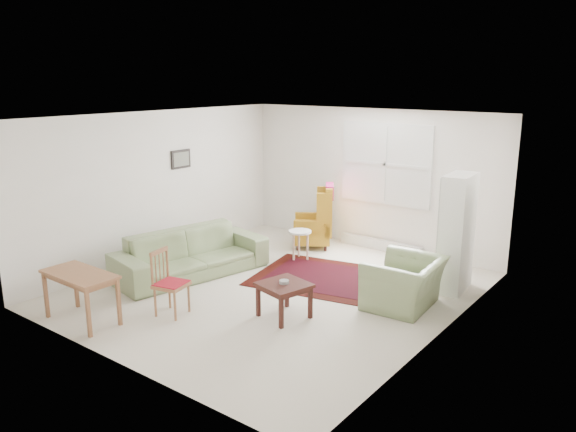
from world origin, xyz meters
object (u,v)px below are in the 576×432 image
Objects in this scene: armchair at (404,278)px; wingback_chair at (312,216)px; sofa at (191,245)px; desk at (82,297)px; stool at (300,245)px; desk_chair at (171,283)px; coffee_table at (284,300)px; cabinet at (457,233)px.

wingback_chair reaches higher than armchair.
desk is (0.18, -2.04, -0.16)m from sofa.
stool is 0.50× the size of desk.
armchair reaches higher than stool.
sofa is at bearing -118.84° from stool.
desk is at bearing -163.10° from sofa.
sofa reaches higher than stool.
armchair is at bearing -60.67° from desk_chair.
wingback_chair is at bearing -8.49° from desk_chair.
desk is at bearing 125.56° from desk_chair.
armchair is at bearing -62.85° from sofa.
wingback_chair is at bearing 83.93° from desk.
wingback_chair is at bearing -124.42° from armchair.
armchair is 2.01× the size of stool.
coffee_table is at bearing -69.13° from desk_chair.
coffee_table is at bearing 40.04° from desk.
cabinet is at bearing 159.39° from armchair.
sofa is 2.76× the size of desk_chair.
coffee_table is 2.73m from cabinet.
desk reaches higher than stool.
cabinet reaches higher than stool.
stool is 3.76m from desk.
stool is at bearing 121.12° from coffee_table.
armchair is 0.60× the size of cabinet.
stool is at bearing -112.57° from armchair.
wingback_chair is 3.17m from coffee_table.
desk is (-3.34, -3.93, -0.53)m from cabinet.
armchair is 3.10m from desk_chair.
sofa is 2.33× the size of desk.
armchair is 1.67m from coffee_table.
sofa is 1.40× the size of cabinet.
cabinet reaches higher than desk.
wingback_chair reaches higher than sofa.
wingback_chair is (0.65, 2.38, 0.10)m from sofa.
cabinet is (2.87, -0.50, 0.27)m from wingback_chair.
coffee_table is at bearing -88.37° from sofa.
desk is (-1.96, -1.65, 0.09)m from coffee_table.
wingback_chair is at bearing -3.21° from sofa.
armchair is 4.21m from desk.
stool is (-2.31, 0.78, -0.15)m from armchair.
cabinet is at bearing 58.84° from coffee_table.
stool is (0.26, -0.73, -0.33)m from wingback_chair.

